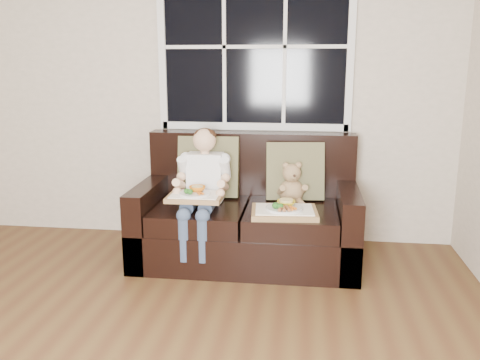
# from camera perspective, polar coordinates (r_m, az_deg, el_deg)

# --- Properties ---
(room_walls) EXTENTS (4.52, 5.02, 2.71)m
(room_walls) POSITION_cam_1_polar(r_m,az_deg,el_deg) (2.06, -21.86, 13.95)
(room_walls) COLOR beige
(room_walls) RESTS_ON ground
(window_back) EXTENTS (1.62, 0.04, 1.37)m
(window_back) POSITION_cam_1_polar(r_m,az_deg,el_deg) (4.32, 1.64, 14.73)
(window_back) COLOR black
(window_back) RESTS_ON room_walls
(loveseat) EXTENTS (1.70, 0.92, 0.96)m
(loveseat) POSITION_cam_1_polar(r_m,az_deg,el_deg) (4.04, 0.84, -4.44)
(loveseat) COLOR black
(loveseat) RESTS_ON ground
(pillow_left) EXTENTS (0.50, 0.24, 0.51)m
(pillow_left) POSITION_cam_1_polar(r_m,az_deg,el_deg) (4.14, -3.53, 1.48)
(pillow_left) COLOR #696541
(pillow_left) RESTS_ON loveseat
(pillow_right) EXTENTS (0.48, 0.26, 0.47)m
(pillow_right) POSITION_cam_1_polar(r_m,az_deg,el_deg) (4.07, 6.18, 0.99)
(pillow_right) COLOR #696541
(pillow_right) RESTS_ON loveseat
(child) EXTENTS (0.40, 0.60, 0.90)m
(child) POSITION_cam_1_polar(r_m,az_deg,el_deg) (3.89, -4.21, 0.04)
(child) COLOR white
(child) RESTS_ON loveseat
(teddy_bear) EXTENTS (0.23, 0.27, 0.34)m
(teddy_bear) POSITION_cam_1_polar(r_m,az_deg,el_deg) (3.98, 5.79, -0.70)
(teddy_bear) COLOR #9D7D53
(teddy_bear) RESTS_ON loveseat
(tray_left) EXTENTS (0.40, 0.31, 0.09)m
(tray_left) POSITION_cam_1_polar(r_m,az_deg,el_deg) (3.74, -5.04, -1.72)
(tray_left) COLOR #A77D4B
(tray_left) RESTS_ON child
(tray_right) EXTENTS (0.50, 0.40, 0.11)m
(tray_right) POSITION_cam_1_polar(r_m,az_deg,el_deg) (3.68, 5.00, -3.44)
(tray_right) COLOR #A77D4B
(tray_right) RESTS_ON loveseat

